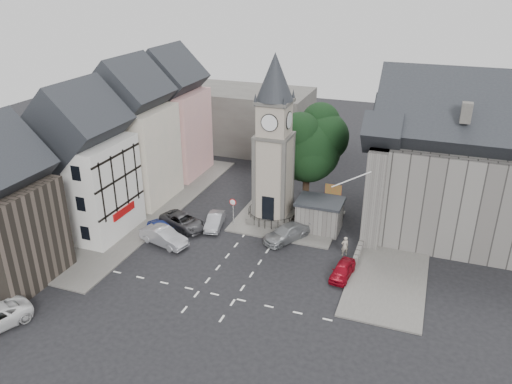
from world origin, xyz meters
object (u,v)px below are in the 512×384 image
at_px(car_west_blue, 164,230).
at_px(pedestrian, 345,246).
at_px(stone_shelter, 319,215).
at_px(car_east_red, 343,270).
at_px(clock_tower, 274,142).

bearing_deg(car_west_blue, pedestrian, -50.34).
height_order(stone_shelter, car_east_red, stone_shelter).
distance_m(stone_shelter, car_west_blue, 14.67).
relative_size(stone_shelter, pedestrian, 2.39).
xyz_separation_m(clock_tower, car_east_red, (8.50, -7.75, -7.51)).
bearing_deg(clock_tower, pedestrian, -28.41).
height_order(car_east_red, pedestrian, pedestrian).
relative_size(car_west_blue, pedestrian, 2.30).
height_order(clock_tower, stone_shelter, clock_tower).
relative_size(car_west_blue, car_east_red, 1.16).
bearing_deg(pedestrian, car_west_blue, -22.23).
relative_size(stone_shelter, car_east_red, 1.20).
bearing_deg(pedestrian, clock_tower, -59.81).
distance_m(car_east_red, pedestrian, 3.47).
xyz_separation_m(clock_tower, stone_shelter, (4.80, -0.49, -6.57)).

